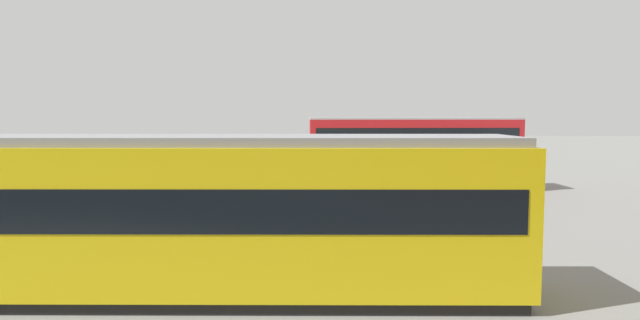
% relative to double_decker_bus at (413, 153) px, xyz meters
% --- Properties ---
extents(ground_plane, '(160.00, 160.00, 0.00)m').
position_rel_double_decker_bus_xyz_m(ground_plane, '(3.37, 3.11, -2.01)').
color(ground_plane, gray).
extents(double_decker_bus, '(11.75, 3.39, 3.92)m').
position_rel_double_decker_bus_xyz_m(double_decker_bus, '(0.00, 0.00, 0.00)').
color(double_decker_bus, red).
rests_on(double_decker_bus, ground).
extents(tram_yellow, '(15.72, 3.05, 3.60)m').
position_rel_double_decker_bus_xyz_m(tram_yellow, '(7.90, 17.57, -0.14)').
color(tram_yellow, yellow).
rests_on(tram_yellow, ground).
extents(pedestrian_near_railing, '(0.39, 0.39, 1.80)m').
position_rel_double_decker_bus_xyz_m(pedestrian_near_railing, '(9.00, 6.14, -0.96)').
color(pedestrian_near_railing, black).
rests_on(pedestrian_near_railing, ground).
extents(pedestrian_crossing, '(0.43, 0.43, 1.68)m').
position_rel_double_decker_bus_xyz_m(pedestrian_crossing, '(1.41, 9.68, -1.04)').
color(pedestrian_crossing, black).
rests_on(pedestrian_crossing, ground).
extents(pedestrian_railing, '(9.78, 1.42, 1.08)m').
position_rel_double_decker_bus_xyz_m(pedestrian_railing, '(8.85, 8.03, -1.26)').
color(pedestrian_railing, gray).
rests_on(pedestrian_railing, ground).
extents(info_sign, '(1.21, 0.23, 2.28)m').
position_rel_double_decker_bus_xyz_m(info_sign, '(13.04, 8.49, -0.41)').
color(info_sign, slate).
rests_on(info_sign, ground).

